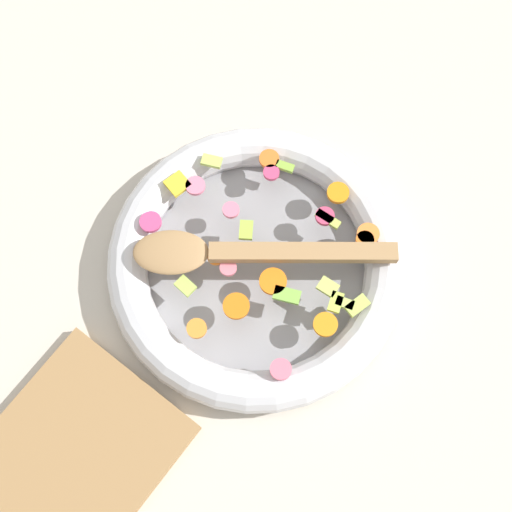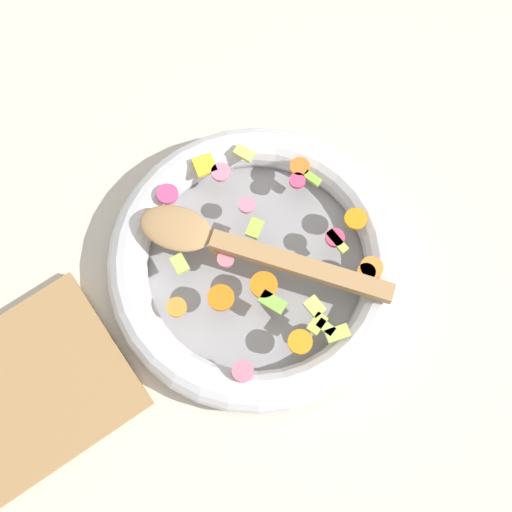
# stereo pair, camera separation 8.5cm
# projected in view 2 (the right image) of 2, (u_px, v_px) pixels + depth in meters

# --- Properties ---
(ground_plane) EXTENTS (4.00, 4.00, 0.00)m
(ground_plane) POSITION_uv_depth(u_px,v_px,m) (256.00, 269.00, 0.90)
(ground_plane) COLOR beige
(skillet) EXTENTS (0.37, 0.37, 0.05)m
(skillet) POSITION_uv_depth(u_px,v_px,m) (256.00, 263.00, 0.88)
(skillet) COLOR gray
(skillet) RESTS_ON ground_plane
(chopped_vegetables) EXTENTS (0.27, 0.29, 0.01)m
(chopped_vegetables) POSITION_uv_depth(u_px,v_px,m) (271.00, 255.00, 0.85)
(chopped_vegetables) COLOR orange
(chopped_vegetables) RESTS_ON skillet
(wooden_spoon) EXTENTS (0.22, 0.27, 0.01)m
(wooden_spoon) POSITION_uv_depth(u_px,v_px,m) (237.00, 247.00, 0.84)
(wooden_spoon) COLOR #A87F51
(wooden_spoon) RESTS_ON chopped_vegetables
(cutting_board) EXTENTS (0.24, 0.19, 0.02)m
(cutting_board) POSITION_uv_depth(u_px,v_px,m) (25.00, 393.00, 0.84)
(cutting_board) COLOR #9E7547
(cutting_board) RESTS_ON ground_plane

